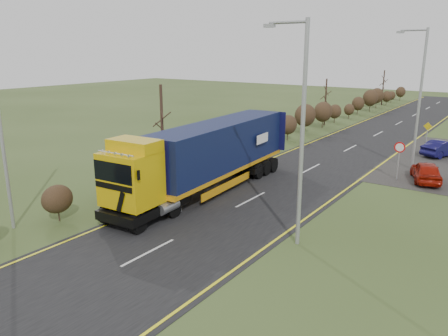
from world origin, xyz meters
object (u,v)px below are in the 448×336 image
streetlight_near (300,126)px  speed_sign (399,153)px  lorry (208,154)px  car_red_hatchback (426,172)px  car_blue_sedan (443,148)px

streetlight_near → speed_sign: bearing=84.8°
speed_sign → streetlight_near: bearing=-95.2°
lorry → streetlight_near: size_ratio=1.59×
lorry → streetlight_near: streetlight_near is taller
speed_sign → car_red_hatchback: bearing=21.1°
lorry → car_red_hatchback: (9.99, 9.56, -1.67)m
streetlight_near → speed_sign: 12.88m
car_blue_sedan → speed_sign: bearing=106.4°
car_blue_sedan → lorry: bearing=85.9°
lorry → speed_sign: lorry is taller
streetlight_near → lorry: bearing=154.7°
car_red_hatchback → streetlight_near: bearing=59.2°
streetlight_near → car_blue_sedan: bearing=83.6°
car_red_hatchback → speed_sign: bearing=2.1°
speed_sign → lorry: bearing=-133.2°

